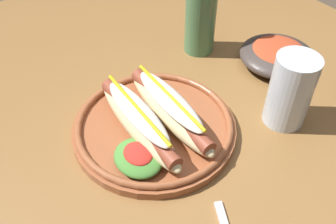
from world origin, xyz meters
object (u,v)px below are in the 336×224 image
object	(u,v)px
water_cup	(290,91)
glass_bottle	(201,11)
hot_dog_plate	(153,123)
side_bowl	(278,55)

from	to	relation	value
water_cup	glass_bottle	size ratio (longest dim) A/B	0.56
hot_dog_plate	water_cup	world-z (taller)	water_cup
water_cup	glass_bottle	world-z (taller)	glass_bottle
water_cup	hot_dog_plate	bearing A→B (deg)	-118.03
water_cup	side_bowl	world-z (taller)	water_cup
glass_bottle	side_bowl	distance (m)	0.19
side_bowl	hot_dog_plate	bearing A→B (deg)	-88.26
water_cup	side_bowl	bearing A→B (deg)	136.04
hot_dog_plate	side_bowl	size ratio (longest dim) A/B	1.80
water_cup	side_bowl	distance (m)	0.17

